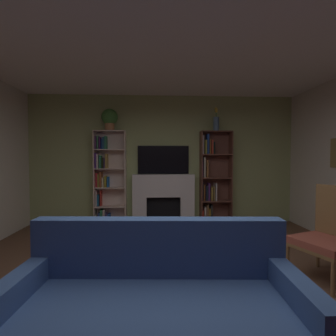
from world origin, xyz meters
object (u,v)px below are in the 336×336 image
Objects in this scene: bookshelf_right at (212,180)px; couch at (156,318)px; fireplace at (163,198)px; vase_with_flowers at (216,123)px; armchair at (331,235)px; tv at (163,160)px; potted_plant at (110,118)px; bookshelf_left at (107,179)px.

couch is (-1.24, -3.83, -0.65)m from bookshelf_right.
fireplace is 0.71× the size of bookshelf_right.
armchair is (0.74, -2.64, -1.66)m from vase_with_flowers.
tv is at bearing 173.89° from vase_with_flowers.
potted_plant is (-2.18, -0.05, 1.30)m from bookshelf_right.
tv is 0.55× the size of bookshelf_left.
vase_with_flowers reaches higher than couch.
bookshelf_left is at bearing 178.66° from vase_with_flowers.
vase_with_flowers is at bearing 70.76° from couch.
bookshelf_right is 4.41× the size of potted_plant.
couch is (0.93, -3.79, -1.96)m from potted_plant.
potted_plant reaches higher than bookshelf_right.
bookshelf_left is at bearing 104.70° from couch.
fireplace is 2.82× the size of vase_with_flowers.
bookshelf_left is 4.11m from armchair.
vase_with_flowers is (0.08, -0.05, 1.23)m from bookshelf_right.
vase_with_flowers is at bearing -0.02° from potted_plant.
fireplace is 1.27m from bookshelf_left.
armchair is (1.87, -2.68, -0.04)m from fireplace.
potted_plant reaches higher than couch.
armchair is at bearing -41.28° from bookshelf_left.
bookshelf_left is at bearing 179.79° from bookshelf_right.
tv is 3.44m from armchair.
fireplace is at bearing 124.90° from armchair.
armchair reaches higher than couch.
fireplace is 3.27m from armchair.
vase_with_flowers is at bearing 105.69° from armchair.
bookshelf_left is 2.63m from vase_with_flowers.
armchair is (1.87, -2.76, -0.86)m from tv.
potted_plant reaches higher than fireplace.
bookshelf_left is 0.96× the size of couch.
vase_with_flowers is 3.21m from armchair.
potted_plant is at bearing 138.60° from armchair.
potted_plant is at bearing -35.85° from bookshelf_left.
couch is (-1.32, -3.79, -1.88)m from vase_with_flowers.
fireplace is 0.71× the size of bookshelf_left.
bookshelf_left is 3.97× the size of vase_with_flowers.
bookshelf_left reaches higher than armchair.
tv is 4.06m from couch.
tv is 2.19× the size of vase_with_flowers.
armchair is (0.82, -2.69, -0.43)m from bookshelf_right.
fireplace is at bearing 178.05° from vase_with_flowers.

